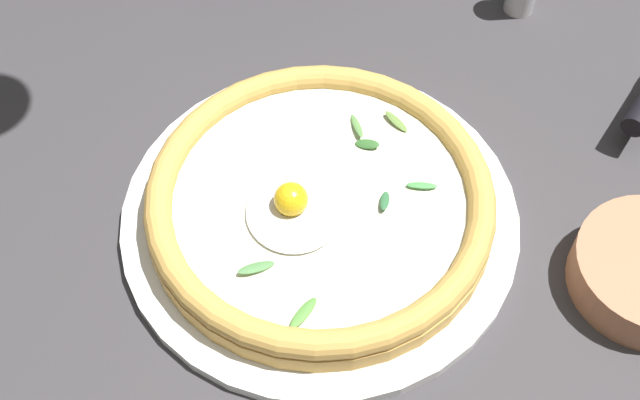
{
  "coord_description": "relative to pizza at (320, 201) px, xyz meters",
  "views": [
    {
      "loc": [
        0.45,
        -0.05,
        0.62
      ],
      "look_at": [
        0.04,
        0.02,
        0.03
      ],
      "focal_mm": 47.11,
      "sensor_mm": 36.0,
      "label": 1
    }
  ],
  "objects": [
    {
      "name": "pizza_plate",
      "position": [
        -0.0,
        0.0,
        -0.02
      ],
      "size": [
        0.35,
        0.35,
        0.01
      ],
      "primitive_type": "cylinder",
      "color": "white",
      "rests_on": "ground"
    },
    {
      "name": "pizza",
      "position": [
        0.0,
        0.0,
        0.0
      ],
      "size": [
        0.3,
        0.3,
        0.05
      ],
      "color": "gold",
      "rests_on": "pizza_plate"
    },
    {
      "name": "ground_plane",
      "position": [
        -0.04,
        -0.02,
        -0.05
      ],
      "size": [
        2.4,
        2.4,
        0.03
      ],
      "primitive_type": "cube",
      "color": "#393639",
      "rests_on": "ground"
    }
  ]
}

